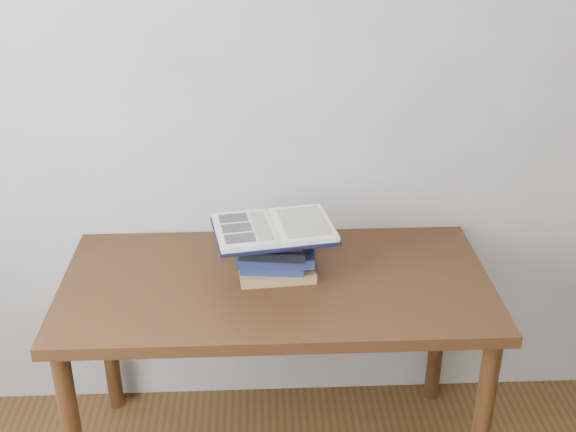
{
  "coord_description": "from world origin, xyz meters",
  "views": [
    {
      "loc": [
        -0.03,
        -0.7,
        2.04
      ],
      "look_at": [
        0.06,
        1.35,
        1.02
      ],
      "focal_mm": 45.0,
      "sensor_mm": 36.0,
      "label": 1
    }
  ],
  "objects": [
    {
      "name": "open_book",
      "position": [
        0.02,
        1.42,
        0.94
      ],
      "size": [
        0.43,
        0.33,
        0.03
      ],
      "rotation": [
        0.0,
        0.0,
        0.17
      ],
      "color": "black",
      "rests_on": "book_stack"
    },
    {
      "name": "book_stack",
      "position": [
        0.02,
        1.41,
        0.84
      ],
      "size": [
        0.27,
        0.2,
        0.16
      ],
      "color": "#98884E",
      "rests_on": "desk"
    },
    {
      "name": "desk",
      "position": [
        0.03,
        1.38,
        0.67
      ],
      "size": [
        1.44,
        0.72,
        0.77
      ],
      "color": "#452111",
      "rests_on": "ground"
    },
    {
      "name": "room_shell",
      "position": [
        -0.08,
        0.01,
        1.63
      ],
      "size": [
        3.54,
        3.54,
        2.62
      ],
      "color": "silver",
      "rests_on": "ground"
    }
  ]
}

